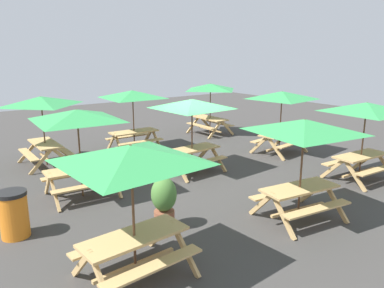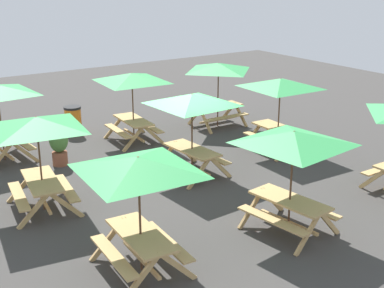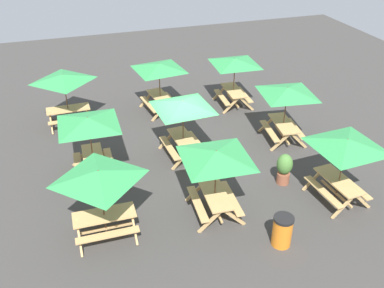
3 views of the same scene
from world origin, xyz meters
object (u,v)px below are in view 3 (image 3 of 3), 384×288
Objects in this scene: picnic_table_1 at (99,180)px; picnic_table_2 at (346,148)px; picnic_table_3 at (216,160)px; picnic_table_7 at (287,95)px; picnic_table_8 at (235,65)px; trash_bin_orange at (282,231)px; picnic_table_4 at (64,82)px; picnic_table_0 at (183,109)px; picnic_table_6 at (89,126)px; potted_plant_0 at (284,168)px; picnic_table_5 at (159,70)px.

picnic_table_2 is at bearing 175.67° from picnic_table_1.
picnic_table_3 and picnic_table_7 have the same top height.
picnic_table_1 and picnic_table_2 have the same top height.
picnic_table_2 is 1.00× the size of picnic_table_8.
picnic_table_7 reaches higher than trash_bin_orange.
picnic_table_1 is at bearing 121.88° from picnic_table_7.
picnic_table_4 is at bearing 90.49° from picnic_table_8.
picnic_table_1 and picnic_table_7 have the same top height.
picnic_table_6 is at bearing 90.33° from picnic_table_0.
potted_plant_0 is at bearing 176.57° from picnic_table_8.
potted_plant_0 is (-2.78, -2.78, -1.36)m from picnic_table_0.
trash_bin_orange is (-5.20, -4.69, -1.49)m from picnic_table_6.
picnic_table_1 and picnic_table_3 have the same top height.
picnic_table_4 is at bearing 29.29° from trash_bin_orange.
picnic_table_2 is at bearing -94.94° from picnic_table_3.
picnic_table_7 is (3.45, -4.23, 0.00)m from picnic_table_3.
trash_bin_orange is 0.85× the size of potted_plant_0.
picnic_table_2 and picnic_table_6 have the same top height.
picnic_table_8 is (3.56, -3.53, 0.00)m from picnic_table_0.
picnic_table_0 is at bearing 138.57° from picnic_table_8.
trash_bin_orange is (-5.36, 2.89, -1.49)m from picnic_table_7.
picnic_table_0 reaches higher than potted_plant_0.
picnic_table_5 reaches higher than potted_plant_0.
picnic_table_6 is (-4.21, 3.50, 0.00)m from picnic_table_5.
picnic_table_7 is (0.16, -7.58, 0.00)m from picnic_table_6.
picnic_table_4 is 0.83× the size of picnic_table_5.
picnic_table_2 and picnic_table_5 have the same top height.
picnic_table_1 is 8.27m from picnic_table_5.
picnic_table_2 is at bearing -137.59° from potted_plant_0.
picnic_table_2 is (-4.13, -4.01, 0.00)m from picnic_table_0.
picnic_table_5 is 2.86× the size of trash_bin_orange.
picnic_table_8 is at bearing -13.95° from trash_bin_orange.
picnic_table_3 and picnic_table_8 have the same top height.
picnic_table_0 is 5.02m from picnic_table_8.
potted_plant_0 is (-6.71, -6.74, -1.36)m from picnic_table_4.
picnic_table_7 is 2.86× the size of trash_bin_orange.
picnic_table_3 is at bearing 171.16° from picnic_table_5.
picnic_table_3 is 1.00× the size of picnic_table_8.
picnic_table_4 is (7.43, 0.51, 0.00)m from picnic_table_1.
picnic_table_3 is at bearing 116.88° from picnic_table_4.
picnic_table_2 and picnic_table_3 have the same top height.
picnic_table_1 and picnic_table_4 have the same top height.
picnic_table_8 is (7.09, -3.58, 0.00)m from picnic_table_3.
picnic_table_3 reaches higher than trash_bin_orange.
picnic_table_6 is 1.01× the size of picnic_table_7.
picnic_table_3 is 1.00× the size of picnic_table_6.
picnic_table_8 is (-0.37, -7.50, 0.00)m from picnic_table_4.
picnic_table_2 is 7.70m from picnic_table_8.
picnic_table_8 reaches higher than trash_bin_orange.
picnic_table_4 is at bearing 40.72° from picnic_table_2.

